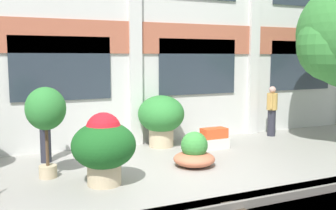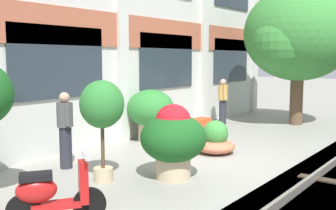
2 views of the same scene
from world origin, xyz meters
The scene contains 9 objects.
ground_plane centered at (0.00, 0.00, 0.00)m, with size 80.00×80.00×0.00m, color gray.
apartment_facade centered at (0.00, 3.38, 3.63)m, with size 16.90×0.64×7.27m.
potted_plant_ribbed_drum centered at (0.57, 2.56, 0.86)m, with size 1.32×1.32×1.47m.
potted_plant_low_pan centered at (-2.80, 0.89, 1.40)m, with size 0.84×0.84×1.94m.
potted_plant_square_trough centered at (1.81, 1.72, 0.27)m, with size 0.80×0.45×0.58m.
potted_plant_wide_bowl centered at (0.44, 0.36, 0.32)m, with size 0.98×0.98×0.82m.
potted_plant_stone_basin centered at (-1.84, -0.06, 0.80)m, with size 1.29×1.29×1.47m.
resident_by_doorway centered at (-2.67, 2.19, 0.88)m, with size 0.34×0.49×1.63m.
resident_watching_tracks centered at (4.43, 2.45, 0.87)m, with size 0.41×0.40×1.62m.
Camera 1 is at (-3.87, -7.55, 2.56)m, focal length 42.00 mm.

